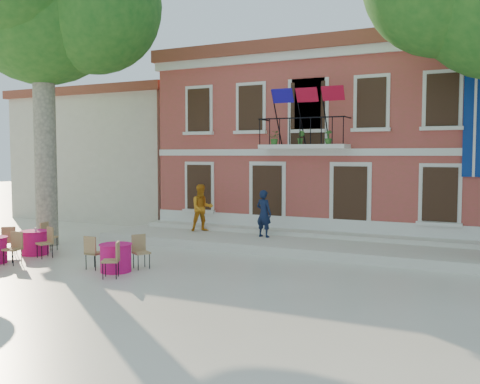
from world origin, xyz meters
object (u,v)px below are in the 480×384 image
Objects in this scene: cafe_table_1 at (116,256)px; pedestrian_navy at (264,214)px; plane_tree_west at (42,2)px; cafe_table_0 at (35,241)px; pedestrian_orange at (202,208)px.

pedestrian_navy is at bearing 71.26° from cafe_table_1.
plane_tree_west is 6.23× the size of cafe_table_0.
pedestrian_navy is at bearing 39.27° from cafe_table_0.
pedestrian_orange is at bearing 97.27° from cafe_table_1.
cafe_table_0 is 4.08m from cafe_table_1.
pedestrian_navy is 6.07m from cafe_table_1.
pedestrian_navy is at bearing -49.10° from pedestrian_orange.
pedestrian_navy is (6.93, 3.33, -7.34)m from plane_tree_west.
pedestrian_navy is at bearing 25.63° from plane_tree_west.
plane_tree_west is 6.14× the size of cafe_table_1.
plane_tree_west is 9.76m from cafe_table_1.
cafe_table_0 is 0.99× the size of cafe_table_1.
plane_tree_west is at bearing 39.25° from pedestrian_navy.
plane_tree_west is 8.25m from cafe_table_0.
plane_tree_west is at bearing 154.56° from cafe_table_1.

